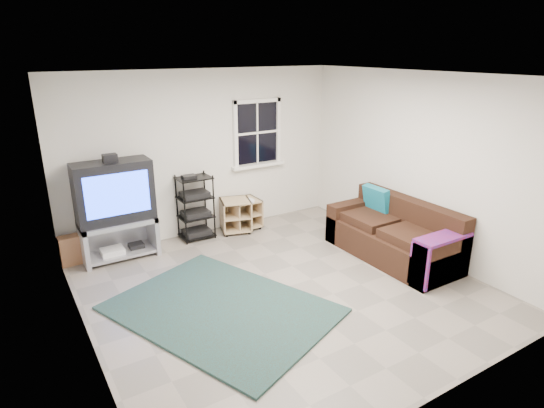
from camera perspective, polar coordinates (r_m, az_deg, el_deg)
room at (r=7.66m, az=-1.85°, el=8.38°), size 4.60×4.62×4.60m
tv_unit at (r=6.73m, az=-19.11°, el=0.21°), size 1.04×0.52×1.53m
av_rack at (r=7.25m, az=-9.55°, el=-0.89°), size 0.52×0.38×1.04m
side_table_left at (r=7.52m, az=-4.64°, el=-1.25°), size 0.57×0.57×0.55m
side_table_right at (r=7.63m, az=-3.52°, el=-0.91°), size 0.46×0.48×0.53m
sofa at (r=6.79m, az=15.11°, el=-3.90°), size 0.88×1.98×0.91m
shag_rug at (r=5.44m, az=-6.34°, el=-12.96°), size 2.56×2.93×0.03m
paper_bag at (r=6.97m, az=-23.98°, el=-5.32°), size 0.30×0.20×0.41m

